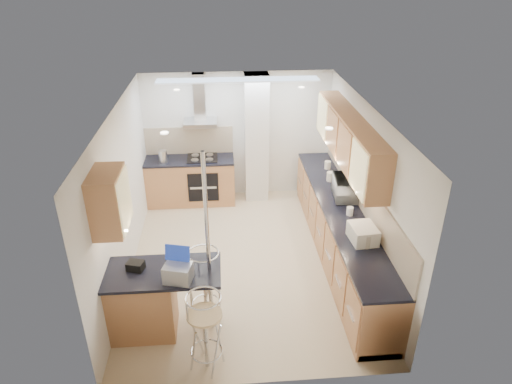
{
  "coord_description": "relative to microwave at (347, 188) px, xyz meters",
  "views": [
    {
      "loc": [
        -0.32,
        -6.04,
        4.35
      ],
      "look_at": [
        0.18,
        0.2,
        1.13
      ],
      "focal_mm": 32.0,
      "sensor_mm": 36.0,
      "label": 1
    }
  ],
  "objects": [
    {
      "name": "microwave",
      "position": [
        0.0,
        0.0,
        0.0
      ],
      "size": [
        0.47,
        0.64,
        0.33
      ],
      "primitive_type": "imported",
      "rotation": [
        0.0,
        0.0,
        1.47
      ],
      "color": "silver",
      "rests_on": "right_counter"
    },
    {
      "name": "jar_d",
      "position": [
        -0.09,
        -0.57,
        -0.1
      ],
      "size": [
        0.12,
        0.12,
        0.13
      ],
      "primitive_type": "cylinder",
      "rotation": [
        0.0,
        0.0,
        0.29
      ],
      "color": "silver",
      "rests_on": "right_counter"
    },
    {
      "name": "ground",
      "position": [
        -1.65,
        -0.32,
        -1.09
      ],
      "size": [
        4.8,
        4.8,
        0.0
      ],
      "primitive_type": "plane",
      "color": "#D6B78E",
      "rests_on": "ground"
    },
    {
      "name": "bread_bin",
      "position": [
        -0.11,
        -1.27,
        -0.06
      ],
      "size": [
        0.36,
        0.44,
        0.22
      ],
      "primitive_type": "cube",
      "rotation": [
        0.0,
        0.0,
        0.08
      ],
      "color": "beige",
      "rests_on": "right_counter"
    },
    {
      "name": "peninsula",
      "position": [
        -2.77,
        -1.77,
        -0.61
      ],
      "size": [
        1.47,
        0.72,
        0.94
      ],
      "color": "#B77549",
      "rests_on": "ground"
    },
    {
      "name": "bag",
      "position": [
        -3.08,
        -1.71,
        -0.09
      ],
      "size": [
        0.23,
        0.19,
        0.11
      ],
      "primitive_type": "cube",
      "rotation": [
        0.0,
        0.0,
        -0.28
      ],
      "color": "black",
      "rests_on": "peninsula"
    },
    {
      "name": "jar_c",
      "position": [
        -0.1,
        -1.41,
        -0.07
      ],
      "size": [
        0.16,
        0.16,
        0.19
      ],
      "primitive_type": "cylinder",
      "rotation": [
        0.0,
        0.0,
        -0.13
      ],
      "color": "#BDAF97",
      "rests_on": "right_counter"
    },
    {
      "name": "jar_b",
      "position": [
        -0.06,
        1.12,
        -0.09
      ],
      "size": [
        0.12,
        0.12,
        0.15
      ],
      "primitive_type": "cylinder",
      "rotation": [
        0.0,
        0.0,
        0.06
      ],
      "color": "beige",
      "rests_on": "right_counter"
    },
    {
      "name": "jar_a",
      "position": [
        -0.12,
        0.61,
        -0.08
      ],
      "size": [
        0.14,
        0.14,
        0.16
      ],
      "primitive_type": "cylinder",
      "rotation": [
        0.0,
        0.0,
        0.2
      ],
      "color": "beige",
      "rests_on": "right_counter"
    },
    {
      "name": "room_shell",
      "position": [
        -1.32,
        0.06,
        0.46
      ],
      "size": [
        3.64,
        4.84,
        2.51
      ],
      "color": "white",
      "rests_on": "ground"
    },
    {
      "name": "laptop",
      "position": [
        -2.54,
        -1.97,
        -0.04
      ],
      "size": [
        0.37,
        0.31,
        0.22
      ],
      "primitive_type": "cube",
      "rotation": [
        0.0,
        0.0,
        -0.26
      ],
      "color": "#A4A8AC",
      "rests_on": "peninsula"
    },
    {
      "name": "right_counter",
      "position": [
        -0.15,
        -0.32,
        -0.63
      ],
      "size": [
        0.63,
        4.4,
        0.92
      ],
      "color": "#B77549",
      "rests_on": "ground"
    },
    {
      "name": "bar_stool_end",
      "position": [
        -2.25,
        -1.58,
        -0.55
      ],
      "size": [
        0.61,
        0.61,
        1.07
      ],
      "primitive_type": null,
      "rotation": [
        0.0,
        0.0,
        0.69
      ],
      "color": "tan",
      "rests_on": "ground"
    },
    {
      "name": "back_counter",
      "position": [
        -2.6,
        1.78,
        -0.63
      ],
      "size": [
        1.7,
        0.63,
        0.92
      ],
      "color": "#B77549",
      "rests_on": "ground"
    },
    {
      "name": "kettle",
      "position": [
        -3.07,
        1.65,
        -0.05
      ],
      "size": [
        0.16,
        0.16,
        0.24
      ],
      "primitive_type": "cylinder",
      "color": "silver",
      "rests_on": "back_counter"
    },
    {
      "name": "bar_stool_near",
      "position": [
        -2.23,
        -2.42,
        -0.56
      ],
      "size": [
        0.48,
        0.48,
        1.06
      ],
      "primitive_type": null,
      "rotation": [
        0.0,
        0.0,
        -0.12
      ],
      "color": "tan",
      "rests_on": "ground"
    }
  ]
}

